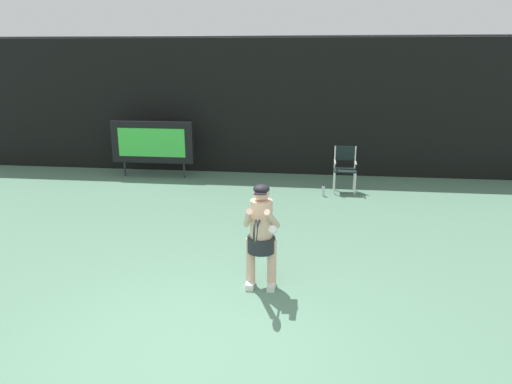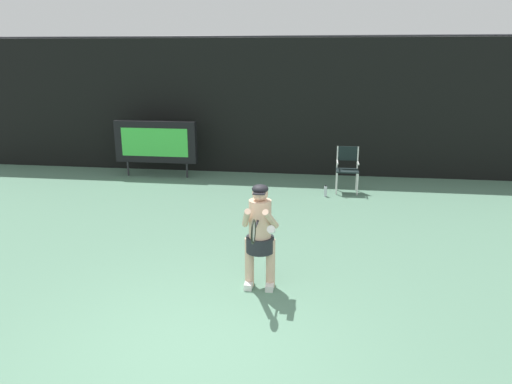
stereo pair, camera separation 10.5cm
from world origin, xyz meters
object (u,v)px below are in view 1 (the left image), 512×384
(tennis_ball_loose, at_px, (254,203))
(umpire_chair, at_px, (345,166))
(tennis_racket, at_px, (256,231))
(tennis_player, at_px, (261,232))
(water_bottle, at_px, (323,191))
(scoreboard, at_px, (153,142))

(tennis_ball_loose, bearing_deg, umpire_chair, 33.65)
(umpire_chair, relative_size, tennis_racket, 1.79)
(umpire_chair, bearing_deg, tennis_racket, -103.97)
(tennis_player, xyz_separation_m, tennis_racket, (-0.01, -0.53, 0.21))
(tennis_ball_loose, bearing_deg, tennis_racket, -82.42)
(water_bottle, bearing_deg, tennis_ball_loose, -150.13)
(water_bottle, height_order, tennis_player, tennis_player)
(water_bottle, bearing_deg, scoreboard, 164.10)
(umpire_chair, height_order, tennis_racket, tennis_racket)
(water_bottle, distance_m, tennis_ball_loose, 1.74)
(water_bottle, relative_size, tennis_ball_loose, 3.90)
(scoreboard, height_order, water_bottle, scoreboard)
(umpire_chair, distance_m, water_bottle, 0.84)
(tennis_player, bearing_deg, scoreboard, 120.86)
(scoreboard, height_order, umpire_chair, scoreboard)
(umpire_chair, height_order, water_bottle, umpire_chair)
(scoreboard, relative_size, tennis_racket, 3.65)
(scoreboard, distance_m, umpire_chair, 5.07)
(scoreboard, distance_m, water_bottle, 4.75)
(scoreboard, relative_size, tennis_player, 1.46)
(scoreboard, bearing_deg, umpire_chair, -9.26)
(scoreboard, xyz_separation_m, tennis_ball_loose, (2.99, -2.15, -0.91))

